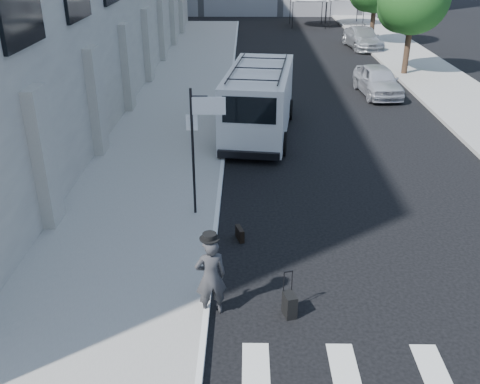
{
  "coord_description": "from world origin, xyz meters",
  "views": [
    {
      "loc": [
        -1.2,
        -9.9,
        7.08
      ],
      "look_at": [
        -1.35,
        2.13,
        1.3
      ],
      "focal_mm": 40.0,
      "sensor_mm": 36.0,
      "label": 1
    }
  ],
  "objects_px": {
    "cargo_van": "(259,100)",
    "parked_car_a": "(378,80)",
    "businessman": "(211,277)",
    "briefcase": "(240,234)",
    "parked_car_b": "(362,38)",
    "suitcase": "(290,305)",
    "parked_car_c": "(362,38)"
  },
  "relations": [
    {
      "from": "cargo_van",
      "to": "parked_car_b",
      "type": "xyz_separation_m",
      "value": [
        7.5,
        17.93,
        -0.65
      ]
    },
    {
      "from": "parked_car_c",
      "to": "suitcase",
      "type": "bearing_deg",
      "value": -110.03
    },
    {
      "from": "cargo_van",
      "to": "parked_car_b",
      "type": "distance_m",
      "value": 19.44
    },
    {
      "from": "parked_car_a",
      "to": "businessman",
      "type": "bearing_deg",
      "value": -116.61
    },
    {
      "from": "briefcase",
      "to": "cargo_van",
      "type": "height_order",
      "value": "cargo_van"
    },
    {
      "from": "businessman",
      "to": "suitcase",
      "type": "bearing_deg",
      "value": 162.15
    },
    {
      "from": "businessman",
      "to": "parked_car_b",
      "type": "height_order",
      "value": "businessman"
    },
    {
      "from": "briefcase",
      "to": "cargo_van",
      "type": "bearing_deg",
      "value": 67.82
    },
    {
      "from": "parked_car_c",
      "to": "businessman",
      "type": "bearing_deg",
      "value": -113.02
    },
    {
      "from": "parked_car_a",
      "to": "suitcase",
      "type": "bearing_deg",
      "value": -111.77
    },
    {
      "from": "parked_car_b",
      "to": "parked_car_c",
      "type": "height_order",
      "value": "parked_car_c"
    },
    {
      "from": "businessman",
      "to": "cargo_van",
      "type": "height_order",
      "value": "cargo_van"
    },
    {
      "from": "briefcase",
      "to": "cargo_van",
      "type": "distance_m",
      "value": 8.4
    },
    {
      "from": "businessman",
      "to": "parked_car_c",
      "type": "height_order",
      "value": "businessman"
    },
    {
      "from": "businessman",
      "to": "suitcase",
      "type": "relative_size",
      "value": 1.79
    },
    {
      "from": "suitcase",
      "to": "parked_car_b",
      "type": "xyz_separation_m",
      "value": [
        7.09,
        29.26,
        0.4
      ]
    },
    {
      "from": "briefcase",
      "to": "suitcase",
      "type": "relative_size",
      "value": 0.45
    },
    {
      "from": "suitcase",
      "to": "parked_car_b",
      "type": "distance_m",
      "value": 30.11
    },
    {
      "from": "suitcase",
      "to": "parked_car_b",
      "type": "bearing_deg",
      "value": 60.39
    },
    {
      "from": "businessman",
      "to": "parked_car_c",
      "type": "distance_m",
      "value": 30.34
    },
    {
      "from": "suitcase",
      "to": "parked_car_c",
      "type": "xyz_separation_m",
      "value": [
        7.09,
        29.13,
        0.43
      ]
    },
    {
      "from": "briefcase",
      "to": "suitcase",
      "type": "distance_m",
      "value": 3.21
    },
    {
      "from": "suitcase",
      "to": "cargo_van",
      "type": "relative_size",
      "value": 0.14
    },
    {
      "from": "cargo_van",
      "to": "parked_car_a",
      "type": "distance_m",
      "value": 8.22
    },
    {
      "from": "suitcase",
      "to": "parked_car_c",
      "type": "distance_m",
      "value": 29.98
    },
    {
      "from": "cargo_van",
      "to": "suitcase",
      "type": "bearing_deg",
      "value": -80.72
    },
    {
      "from": "briefcase",
      "to": "parked_car_a",
      "type": "relative_size",
      "value": 0.11
    },
    {
      "from": "suitcase",
      "to": "parked_car_b",
      "type": "relative_size",
      "value": 0.24
    },
    {
      "from": "briefcase",
      "to": "parked_car_a",
      "type": "height_order",
      "value": "parked_car_a"
    },
    {
      "from": "cargo_van",
      "to": "businessman",
      "type": "bearing_deg",
      "value": -88.87
    },
    {
      "from": "briefcase",
      "to": "parked_car_b",
      "type": "height_order",
      "value": "parked_car_b"
    },
    {
      "from": "briefcase",
      "to": "suitcase",
      "type": "bearing_deg",
      "value": -88.41
    }
  ]
}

